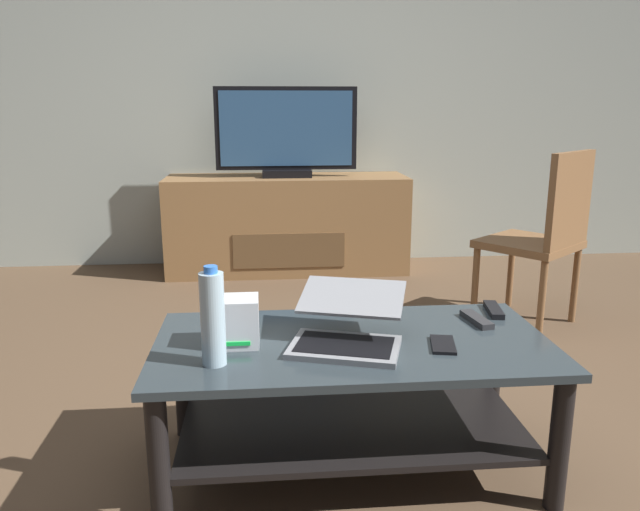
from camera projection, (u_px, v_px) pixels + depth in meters
name	position (u px, v px, depth m)	size (l,w,h in m)	color
ground_plane	(317.00, 433.00, 2.22)	(7.68, 7.68, 0.00)	brown
back_wall	(285.00, 69.00, 4.39)	(6.40, 0.12, 2.80)	#A8B2A8
coffee_table	(352.00, 381.00, 1.95)	(1.23, 0.62, 0.44)	#2D383D
media_cabinet	(287.00, 224.00, 4.34)	(1.66, 0.52, 0.67)	olive
television	(286.00, 134.00, 4.16)	(0.96, 0.20, 0.60)	black
dining_chair	(545.00, 232.00, 3.19)	(0.62, 0.62, 0.93)	brown
laptop	(348.00, 326.00, 1.87)	(0.41, 0.43, 0.16)	gray
router_box	(238.00, 321.00, 1.86)	(0.13, 0.12, 0.15)	silver
water_bottle_near	(213.00, 318.00, 1.71)	(0.07, 0.07, 0.29)	silver
cell_phone	(443.00, 345.00, 1.86)	(0.07, 0.14, 0.01)	black
tv_remote	(477.00, 319.00, 2.07)	(0.04, 0.16, 0.02)	#2D2D30
soundbar_remote	(494.00, 310.00, 2.16)	(0.04, 0.16, 0.02)	black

